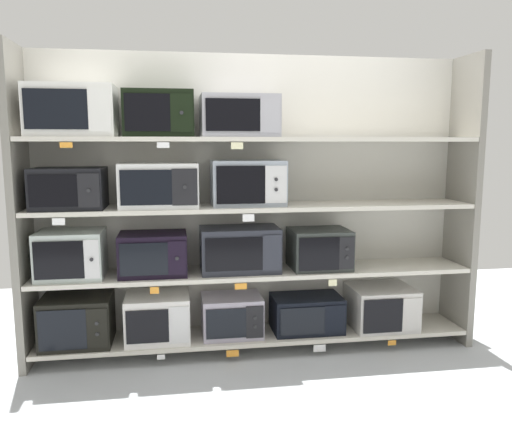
{
  "coord_description": "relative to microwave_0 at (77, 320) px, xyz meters",
  "views": [
    {
      "loc": [
        -0.57,
        -3.62,
        1.5
      ],
      "look_at": [
        0.0,
        0.0,
        0.93
      ],
      "focal_mm": 36.61,
      "sensor_mm": 36.0,
      "label": 1
    }
  ],
  "objects": [
    {
      "name": "price_tag_2",
      "position": [
        1.68,
        -0.21,
        -0.23
      ],
      "size": [
        0.09,
        0.0,
        0.05
      ],
      "primitive_type": "cube",
      "color": "white"
    },
    {
      "name": "price_tag_4",
      "position": [
        0.54,
        -0.21,
        0.25
      ],
      "size": [
        0.06,
        0.0,
        0.05
      ],
      "primitive_type": "cube",
      "color": "orange"
    },
    {
      "name": "microwave_14",
      "position": [
        1.13,
        0.0,
        1.39
      ],
      "size": [
        0.52,
        0.42,
        0.28
      ],
      "color": "#A1A0A7",
      "rests_on": "shelf_3"
    },
    {
      "name": "price_tag_5",
      "position": [
        1.11,
        -0.21,
        0.25
      ],
      "size": [
        0.08,
        0.0,
        0.04
      ],
      "primitive_type": "cube",
      "color": "orange"
    },
    {
      "name": "microwave_6",
      "position": [
        0.53,
        0.0,
        0.45
      ],
      "size": [
        0.46,
        0.35,
        0.29
      ],
      "color": "black",
      "rests_on": "shelf_1"
    },
    {
      "name": "back_panel",
      "position": [
        1.25,
        0.24,
        0.77
      ],
      "size": [
        3.29,
        0.04,
        2.14
      ],
      "primitive_type": "cube",
      "color": "beige",
      "rests_on": "ground"
    },
    {
      "name": "microwave_10",
      "position": [
        0.58,
        0.0,
        0.93
      ],
      "size": [
        0.52,
        0.41,
        0.3
      ],
      "color": "silver",
      "rests_on": "shelf_2"
    },
    {
      "name": "upright_right",
      "position": [
        2.83,
        0.0,
        0.77
      ],
      "size": [
        0.05,
        0.42,
        2.14
      ],
      "primitive_type": "cube",
      "color": "gray",
      "rests_on": "ground"
    },
    {
      "name": "microwave_3",
      "position": [
        1.63,
        0.0,
        -0.04
      ],
      "size": [
        0.51,
        0.34,
        0.26
      ],
      "color": "black",
      "rests_on": "shelf_0"
    },
    {
      "name": "price_tag_1",
      "position": [
        1.05,
        -0.21,
        -0.23
      ],
      "size": [
        0.09,
        0.0,
        0.05
      ],
      "primitive_type": "cube",
      "color": "orange"
    },
    {
      "name": "microwave_1",
      "position": [
        0.55,
        0.0,
        -0.01
      ],
      "size": [
        0.44,
        0.4,
        0.32
      ],
      "color": "silver",
      "rests_on": "shelf_0"
    },
    {
      "name": "price_tag_6",
      "position": [
        1.76,
        -0.21,
        0.25
      ],
      "size": [
        0.06,
        0.0,
        0.05
      ],
      "primitive_type": "cube",
      "color": "beige"
    },
    {
      "name": "microwave_0",
      "position": [
        0.0,
        0.0,
        0.0
      ],
      "size": [
        0.47,
        0.4,
        0.34
      ],
      "color": "black",
      "rests_on": "shelf_0"
    },
    {
      "name": "microwave_2",
      "position": [
        1.07,
        0.0,
        -0.02
      ],
      "size": [
        0.43,
        0.35,
        0.29
      ],
      "color": "#A099AA",
      "rests_on": "shelf_0"
    },
    {
      "name": "shelf_0",
      "position": [
        1.25,
        0.0,
        -0.18
      ],
      "size": [
        3.09,
        0.42,
        0.03
      ],
      "primitive_type": "cube",
      "color": "beige",
      "rests_on": "ground"
    },
    {
      "name": "price_tag_10",
      "position": [
        0.62,
        -0.21,
        1.2
      ],
      "size": [
        0.08,
        0.0,
        0.04
      ],
      "primitive_type": "cube",
      "color": "white"
    },
    {
      "name": "price_tag_9",
      "position": [
        0.03,
        -0.21,
        1.2
      ],
      "size": [
        0.08,
        0.0,
        0.03
      ],
      "primitive_type": "cube",
      "color": "orange"
    },
    {
      "name": "price_tag_8",
      "position": [
        1.17,
        -0.21,
        0.72
      ],
      "size": [
        0.08,
        0.0,
        0.05
      ],
      "primitive_type": "cube",
      "color": "white"
    },
    {
      "name": "upright_left",
      "position": [
        -0.32,
        0.0,
        0.77
      ],
      "size": [
        0.05,
        0.42,
        2.14
      ],
      "primitive_type": "cube",
      "color": "gray",
      "rests_on": "ground"
    },
    {
      "name": "shelf_3",
      "position": [
        1.25,
        0.0,
        1.24
      ],
      "size": [
        3.09,
        0.42,
        0.03
      ],
      "primitive_type": "cube",
      "color": "beige"
    },
    {
      "name": "microwave_9",
      "position": [
        -0.01,
        0.0,
        0.91
      ],
      "size": [
        0.46,
        0.4,
        0.27
      ],
      "color": "black",
      "rests_on": "shelf_2"
    },
    {
      "name": "price_tag_3",
      "position": [
        2.22,
        -0.21,
        -0.22
      ],
      "size": [
        0.06,
        0.0,
        0.04
      ],
      "primitive_type": "cube",
      "color": "orange"
    },
    {
      "name": "microwave_5",
      "position": [
        -0.02,
        0.0,
        0.47
      ],
      "size": [
        0.43,
        0.38,
        0.32
      ],
      "color": "#B1BDB6",
      "rests_on": "shelf_1"
    },
    {
      "name": "shelf_1",
      "position": [
        1.25,
        0.0,
        0.29
      ],
      "size": [
        3.09,
        0.42,
        0.03
      ],
      "primitive_type": "cube",
      "color": "beige"
    },
    {
      "name": "microwave_7",
      "position": [
        1.13,
        0.0,
        0.46
      ],
      "size": [
        0.55,
        0.34,
        0.32
      ],
      "color": "#272A33",
      "rests_on": "shelf_1"
    },
    {
      "name": "ground",
      "position": [
        1.25,
        -1.0,
        -0.3
      ],
      "size": [
        7.09,
        6.0,
        0.02
      ],
      "primitive_type": "cube",
      "color": "#B2B7BC"
    },
    {
      "name": "price_tag_11",
      "position": [
        1.09,
        -0.21,
        1.19
      ],
      "size": [
        0.08,
        0.0,
        0.04
      ],
      "primitive_type": "cube",
      "color": "beige"
    },
    {
      "name": "price_tag_7",
      "position": [
        -0.04,
        -0.21,
        0.72
      ],
      "size": [
        0.08,
        0.0,
        0.04
      ],
      "primitive_type": "cube",
      "color": "white"
    },
    {
      "name": "microwave_11",
      "position": [
        1.19,
        0.0,
        0.94
      ],
      "size": [
        0.51,
        0.35,
        0.31
      ],
      "color": "#97A1AE",
      "rests_on": "shelf_2"
    },
    {
      "name": "microwave_13",
      "position": [
        0.59,
        0.0,
        1.4
      ],
      "size": [
        0.45,
        0.41,
        0.3
      ],
      "color": "black",
      "rests_on": "shelf_3"
    },
    {
      "name": "shelf_2",
      "position": [
        1.25,
        0.0,
        0.76
      ],
      "size": [
        3.09,
        0.42,
        0.03
      ],
      "primitive_type": "cube",
      "color": "beige"
    },
    {
      "name": "microwave_12",
      "position": [
        0.04,
        0.0,
        1.42
      ],
      "size": [
        0.55,
        0.4,
        0.33
      ],
      "color": "silver",
      "rests_on": "shelf_3"
    },
    {
      "name": "microwave_4",
      "position": [
        2.21,
        0.0,
        -0.02
      ],
      "size": [
        0.47,
        0.43,
        0.3
      ],
      "color": "beige",
      "rests_on": "shelf_0"
    },
    {
      "name": "price_tag_0",
      "position": [
        0.57,
        -0.21,
        -0.22
      ],
      "size": [
        0.05,
        0.0,
        0.03
      ],
      "primitive_type": "cube",
      "color": "white"
    },
    {
      "name": "microwave_8",
      "position": [
        1.72,
        -0.0,
        0.45
      ],
      "size": [
        0.42,
        0.37,
        0.29
      ],
      "color": "#2F3431",
      "rests_on": "shelf_1"
    }
  ]
}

